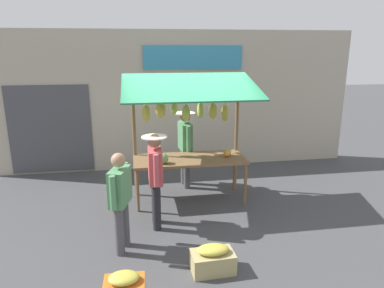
{
  "coord_description": "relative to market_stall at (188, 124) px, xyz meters",
  "views": [
    {
      "loc": [
        1.03,
        6.6,
        3.01
      ],
      "look_at": [
        0.0,
        0.3,
        1.25
      ],
      "focal_mm": 33.25,
      "sensor_mm": 36.0,
      "label": 1
    }
  ],
  "objects": [
    {
      "name": "ground_plane",
      "position": [
        -0.01,
        0.05,
        -1.56
      ],
      "size": [
        40.0,
        40.0,
        0.0
      ],
      "primitive_type": "plane",
      "color": "#424244"
    },
    {
      "name": "market_stall",
      "position": [
        0.0,
        0.0,
        0.0
      ],
      "size": [
        2.5,
        1.46,
        2.5
      ],
      "color": "brown",
      "rests_on": "ground"
    },
    {
      "name": "shopper_with_ponytail",
      "position": [
        1.28,
        1.72,
        -0.68
      ],
      "size": [
        0.34,
        0.65,
        1.55
      ],
      "rotation": [
        0.0,
        0.0,
        -1.86
      ],
      "color": "#4C4C51",
      "rests_on": "ground"
    },
    {
      "name": "produce_crate_near",
      "position": [
        0.04,
        2.47,
        -1.38
      ],
      "size": [
        0.6,
        0.39,
        0.4
      ],
      "color": "tan",
      "rests_on": "ground"
    },
    {
      "name": "vendor_with_sunhat",
      "position": [
        -0.03,
        -0.7,
        -0.55
      ],
      "size": [
        0.44,
        0.71,
        1.69
      ],
      "rotation": [
        0.0,
        0.0,
        1.66
      ],
      "color": "#4C4C51",
      "rests_on": "ground"
    },
    {
      "name": "shopper_in_grey_tee",
      "position": [
        0.72,
        1.04,
        -0.59
      ],
      "size": [
        0.42,
        0.7,
        1.64
      ],
      "rotation": [
        0.0,
        0.0,
        -1.57
      ],
      "color": "#232328",
      "rests_on": "ground"
    },
    {
      "name": "street_backdrop",
      "position": [
        0.04,
        -2.15,
        0.14
      ],
      "size": [
        9.0,
        0.3,
        3.4
      ],
      "color": "#B2A893",
      "rests_on": "ground"
    }
  ]
}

